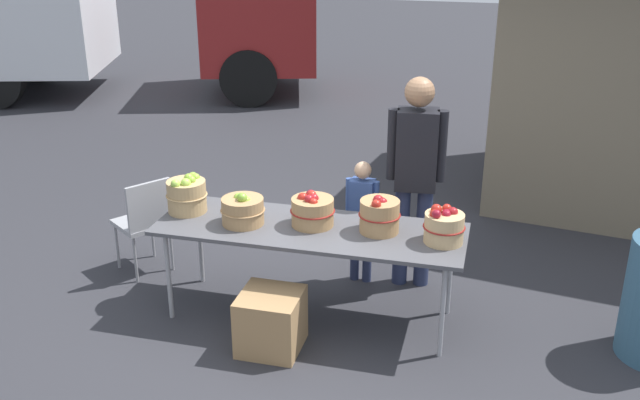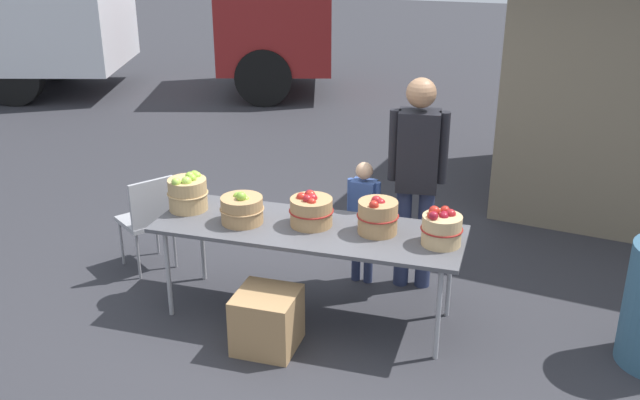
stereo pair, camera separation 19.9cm
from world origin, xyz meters
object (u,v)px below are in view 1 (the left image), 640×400
Objects in this scene: apple_basket_green_0 at (187,195)px; apple_basket_red_2 at (444,226)px; apple_basket_green_1 at (243,210)px; box_truck at (37,3)px; produce_crate at (271,321)px; child_customer at (362,212)px; vendor_adult at (416,167)px; apple_basket_red_0 at (312,210)px; market_table at (310,232)px; folding_chair at (145,218)px; apple_basket_red_1 at (379,215)px.

apple_basket_green_0 is 1.07× the size of apple_basket_red_2.
box_truck is at bearing 133.97° from apple_basket_green_1.
apple_basket_green_1 is 0.78× the size of produce_crate.
child_customer is at bearing 137.11° from apple_basket_red_2.
child_customer is at bearing 25.58° from apple_basket_green_0.
vendor_adult is 0.22× the size of box_truck.
apple_basket_red_0 reaches higher than produce_crate.
child_customer reaches higher than produce_crate.
apple_basket_red_0 reaches higher than market_table.
vendor_adult is 2.31m from folding_chair.
market_table is at bearing 112.67° from folding_chair.
produce_crate is at bearing 94.01° from folding_chair.
apple_basket_green_1 is 0.32× the size of child_customer.
apple_basket_red_2 is (0.97, -0.05, 0.01)m from apple_basket_red_0.
apple_basket_red_1 is (0.50, 0.01, 0.01)m from apple_basket_red_0.
apple_basket_green_0 is at bearing 29.91° from child_customer.
child_customer reaches higher than apple_basket_green_1.
box_truck reaches higher than apple_basket_green_1.
apple_basket_red_0 is 0.39× the size of folding_chair.
apple_basket_green_1 is at bearing 104.20° from folding_chair.
vendor_adult reaches higher than apple_basket_red_0.
apple_basket_green_0 is 0.18× the size of vendor_adult.
apple_basket_green_1 is at bearing 128.21° from produce_crate.
apple_basket_green_1 is 0.39× the size of folding_chair.
market_table is 0.99m from apple_basket_red_2.
folding_chair is 2.00× the size of produce_crate.
child_customer is (-0.41, -0.06, -0.41)m from vendor_adult.
box_truck is 9.30× the size of folding_chair.
market_table is at bearing 40.27° from vendor_adult.
apple_basket_red_2 is 0.28× the size of child_customer.
child_customer reaches higher than market_table.
vendor_adult is (1.68, 0.66, 0.15)m from apple_basket_green_0.
market_table is at bearing 72.60° from produce_crate.
folding_chair is at bearing -66.04° from box_truck.
apple_basket_green_0 is 1.51m from apple_basket_red_1.
child_customer is at bearing 67.35° from apple_basket_red_0.
apple_basket_red_1 reaches higher than market_table.
apple_basket_red_0 is at bearing 38.55° from vendor_adult.
apple_basket_green_1 is at bearing -12.79° from apple_basket_green_0.
apple_basket_green_1 is at bearing 47.50° from child_customer.
produce_crate is (1.39, -0.84, -0.29)m from folding_chair.
folding_chair is (-1.80, -0.32, -0.12)m from child_customer.
folding_chair is (-2.05, 0.29, -0.37)m from apple_basket_red_1.
folding_chair is (-0.54, 0.29, -0.38)m from apple_basket_green_0.
apple_basket_red_1 is 0.18× the size of vendor_adult.
apple_basket_red_2 reaches higher than apple_basket_green_1.
apple_basket_green_0 is at bearing 15.09° from vendor_adult.
vendor_adult is at bearing 55.56° from produce_crate.
produce_crate is (0.84, -0.55, -0.67)m from apple_basket_green_0.
vendor_adult reaches higher than apple_basket_green_1.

